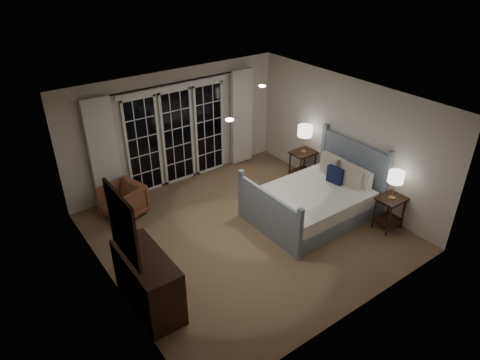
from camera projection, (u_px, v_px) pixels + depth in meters
floor at (245, 232)px, 7.98m from camera, size 5.00×5.00×0.00m
ceiling at (246, 103)px, 6.75m from camera, size 5.00×5.00×0.00m
wall_left at (105, 222)px, 6.09m from camera, size 0.02×5.00×2.50m
wall_right at (345, 138)px, 8.64m from camera, size 0.02×5.00×2.50m
wall_back at (176, 128)px, 9.13m from camera, size 5.00×0.02×2.50m
wall_front at (359, 246)px, 5.60m from camera, size 5.00×0.02×2.50m
french_doors at (178, 135)px, 9.18m from camera, size 2.50×0.04×2.20m
curtain_rod at (175, 83)px, 8.57m from camera, size 3.50×0.03×0.03m
curtain_left at (104, 154)px, 8.25m from camera, size 0.55×0.10×2.25m
curtain_right at (242, 117)px, 9.94m from camera, size 0.55×0.10×2.25m
downlight_a at (262, 86)px, 7.59m from camera, size 0.12×0.12×0.01m
downlight_b at (230, 120)px, 6.17m from camera, size 0.12×0.12×0.01m
bed at (314, 201)px, 8.31m from camera, size 2.25×1.61×1.31m
nightstand_left at (390, 208)px, 7.88m from camera, size 0.50×0.40×0.66m
nightstand_right at (303, 161)px, 9.50m from camera, size 0.53×0.43×0.69m
lamp_left at (396, 177)px, 7.56m from camera, size 0.28×0.28×0.54m
lamp_right at (305, 131)px, 9.15m from camera, size 0.32×0.32×0.61m
armchair at (123, 201)px, 8.31m from camera, size 0.89×0.87×0.66m
dresser at (148, 282)px, 6.16m from camera, size 0.55×1.30×0.92m
mirror at (122, 225)px, 5.50m from camera, size 0.05×0.85×1.00m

